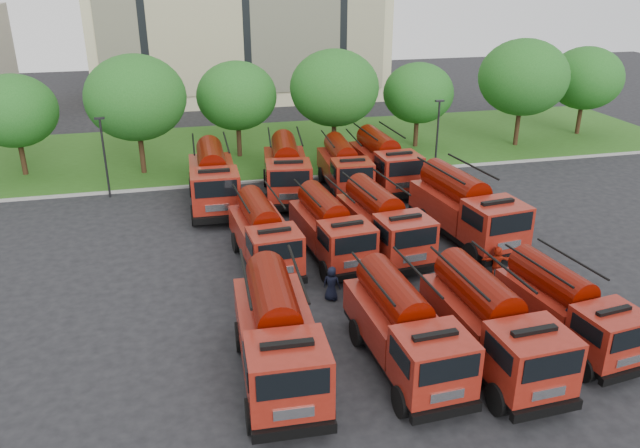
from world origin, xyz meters
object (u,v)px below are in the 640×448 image
at_px(fire_truck_0, 278,335).
at_px(firefighter_5, 495,276).
at_px(firefighter_0, 468,395).
at_px(firefighter_2, 561,354).
at_px(fire_truck_9, 286,169).
at_px(fire_truck_11, 384,161).
at_px(fire_truck_4, 264,234).
at_px(fire_truck_6, 383,222).
at_px(firefighter_1, 504,409).
at_px(fire_truck_2, 491,324).
at_px(fire_truck_5, 330,228).
at_px(fire_truck_3, 566,308).
at_px(fire_truck_8, 213,178).
at_px(fire_truck_10, 344,167).
at_px(fire_truck_7, 465,208).
at_px(fire_truck_1, 404,328).
at_px(firefighter_4, 331,300).

xyz_separation_m(fire_truck_0, firefighter_5, (11.32, 5.25, -1.71)).
distance_m(firefighter_0, firefighter_2, 4.74).
height_order(fire_truck_9, fire_truck_11, fire_truck_9).
distance_m(fire_truck_4, fire_truck_6, 6.03).
height_order(firefighter_1, firefighter_5, firefighter_1).
xyz_separation_m(firefighter_0, firefighter_5, (5.17, 7.83, 0.00)).
height_order(fire_truck_2, fire_truck_5, fire_truck_2).
bearing_deg(fire_truck_3, firefighter_0, -163.61).
bearing_deg(firefighter_1, fire_truck_8, 142.87).
height_order(fire_truck_5, firefighter_1, fire_truck_5).
relative_size(fire_truck_6, firefighter_5, 4.91).
bearing_deg(fire_truck_5, fire_truck_0, -120.73).
height_order(fire_truck_6, firefighter_1, fire_truck_6).
relative_size(fire_truck_9, fire_truck_10, 1.13).
bearing_deg(fire_truck_0, firefighter_1, -24.64).
relative_size(fire_truck_4, fire_truck_9, 0.88).
relative_size(fire_truck_3, fire_truck_9, 0.84).
height_order(fire_truck_7, fire_truck_10, fire_truck_7).
bearing_deg(firefighter_2, fire_truck_7, -14.62).
bearing_deg(firefighter_2, fire_truck_8, 22.20).
distance_m(fire_truck_2, fire_truck_7, 11.19).
height_order(fire_truck_1, fire_truck_2, fire_truck_2).
relative_size(fire_truck_1, fire_truck_5, 1.01).
bearing_deg(fire_truck_9, fire_truck_5, -79.89).
bearing_deg(fire_truck_1, firefighter_1, -54.57).
distance_m(fire_truck_2, fire_truck_5, 10.68).
relative_size(fire_truck_11, firefighter_5, 5.01).
bearing_deg(firefighter_4, fire_truck_6, -100.75).
relative_size(fire_truck_2, fire_truck_7, 0.90).
relative_size(fire_truck_11, firefighter_0, 5.01).
xyz_separation_m(fire_truck_1, fire_truck_6, (2.42, 9.52, 0.04)).
relative_size(fire_truck_2, firefighter_4, 4.63).
bearing_deg(fire_truck_8, firefighter_2, -57.00).
bearing_deg(fire_truck_11, fire_truck_9, -179.03).
bearing_deg(firefighter_0, fire_truck_4, 69.30).
height_order(firefighter_0, firefighter_5, same).
bearing_deg(fire_truck_9, fire_truck_0, -94.30).
height_order(fire_truck_0, firefighter_1, fire_truck_0).
height_order(fire_truck_5, firefighter_2, fire_truck_5).
xyz_separation_m(fire_truck_7, fire_truck_8, (-12.51, 8.11, -0.01)).
bearing_deg(fire_truck_5, fire_truck_8, 115.09).
height_order(fire_truck_1, fire_truck_4, fire_truck_1).
relative_size(firefighter_0, firefighter_1, 0.99).
xyz_separation_m(fire_truck_7, firefighter_4, (-8.43, -4.60, -1.79)).
xyz_separation_m(fire_truck_2, firefighter_2, (3.03, -0.16, -1.65)).
relative_size(fire_truck_6, firefighter_1, 4.83).
relative_size(fire_truck_0, fire_truck_8, 0.96).
bearing_deg(firefighter_0, fire_truck_3, -20.79).
bearing_deg(fire_truck_4, fire_truck_9, 68.39).
bearing_deg(fire_truck_6, fire_truck_1, -110.55).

